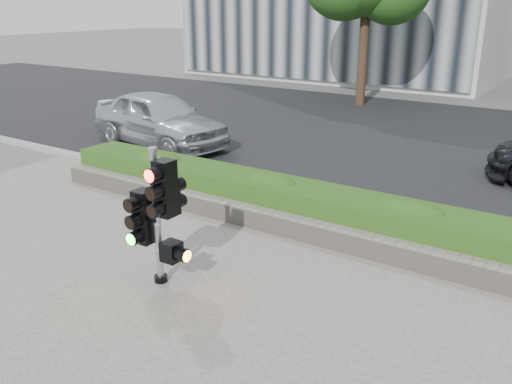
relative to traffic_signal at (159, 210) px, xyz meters
The scene contains 8 objects.
ground 1.67m from the traffic_signal, 26.73° to the left, with size 120.00×120.00×0.00m, color #51514C.
sidewalk 2.50m from the traffic_signal, 60.73° to the right, with size 16.00×11.00×0.03m, color #9E9389.
road 10.67m from the traffic_signal, 84.09° to the left, with size 60.00×13.00×0.02m, color black.
curb 4.01m from the traffic_signal, 73.55° to the left, with size 60.00×0.25×0.12m, color gray.
stone_wall 2.84m from the traffic_signal, 65.96° to the left, with size 12.00×0.32×0.34m, color gray.
hedge 3.38m from the traffic_signal, 70.58° to the left, with size 12.00×1.00×0.68m, color #478228.
traffic_signal is the anchor object (origin of this frame).
car_silver 8.08m from the traffic_signal, 133.28° to the left, with size 1.79×4.46×1.52m, color silver.
Camera 1 is at (3.90, -5.65, 3.87)m, focal length 38.00 mm.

